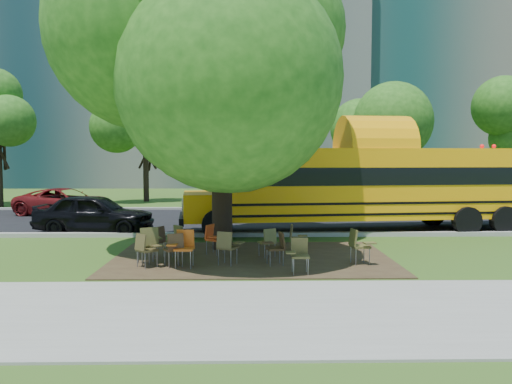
{
  "coord_description": "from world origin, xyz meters",
  "views": [
    {
      "loc": [
        0.89,
        -13.06,
        2.58
      ],
      "look_at": [
        1.18,
        3.47,
        1.42
      ],
      "focal_mm": 35.0,
      "sensor_mm": 36.0,
      "label": 1
    }
  ],
  "objects_px": {
    "chair_3": "(184,245)",
    "chair_9": "(175,237)",
    "chair_11": "(269,240)",
    "chair_5": "(299,252)",
    "school_bus": "(370,184)",
    "bg_car_red": "(66,202)",
    "chair_8": "(157,238)",
    "chair_0": "(149,241)",
    "chair_1": "(146,247)",
    "chair_7": "(359,243)",
    "black_car": "(95,214)",
    "main_tree": "(221,62)",
    "chair_2": "(175,246)",
    "chair_12": "(296,236)",
    "chair_6": "(277,245)",
    "chair_4": "(228,245)"
  },
  "relations": [
    {
      "from": "chair_2",
      "to": "chair_0",
      "type": "bearing_deg",
      "value": 130.5
    },
    {
      "from": "chair_2",
      "to": "chair_1",
      "type": "bearing_deg",
      "value": 162.92
    },
    {
      "from": "school_bus",
      "to": "chair_0",
      "type": "xyz_separation_m",
      "value": [
        -6.57,
        -5.26,
        -1.08
      ]
    },
    {
      "from": "main_tree",
      "to": "chair_1",
      "type": "relative_size",
      "value": 10.64
    },
    {
      "from": "chair_4",
      "to": "chair_11",
      "type": "relative_size",
      "value": 1.09
    },
    {
      "from": "chair_0",
      "to": "chair_3",
      "type": "height_order",
      "value": "chair_0"
    },
    {
      "from": "chair_3",
      "to": "chair_9",
      "type": "height_order",
      "value": "chair_3"
    },
    {
      "from": "chair_8",
      "to": "chair_12",
      "type": "bearing_deg",
      "value": -50.01
    },
    {
      "from": "chair_3",
      "to": "chair_11",
      "type": "xyz_separation_m",
      "value": [
        2.03,
        1.12,
        -0.07
      ]
    },
    {
      "from": "chair_3",
      "to": "chair_5",
      "type": "bearing_deg",
      "value": 168.13
    },
    {
      "from": "chair_11",
      "to": "bg_car_red",
      "type": "relative_size",
      "value": 0.18
    },
    {
      "from": "main_tree",
      "to": "chair_1",
      "type": "height_order",
      "value": "main_tree"
    },
    {
      "from": "chair_2",
      "to": "bg_car_red",
      "type": "bearing_deg",
      "value": 94.48
    },
    {
      "from": "school_bus",
      "to": "chair_7",
      "type": "relative_size",
      "value": 13.75
    },
    {
      "from": "black_car",
      "to": "chair_12",
      "type": "bearing_deg",
      "value": -113.91
    },
    {
      "from": "chair_5",
      "to": "chair_1",
      "type": "bearing_deg",
      "value": -9.81
    },
    {
      "from": "chair_4",
      "to": "bg_car_red",
      "type": "height_order",
      "value": "bg_car_red"
    },
    {
      "from": "chair_5",
      "to": "chair_8",
      "type": "bearing_deg",
      "value": -27.66
    },
    {
      "from": "school_bus",
      "to": "chair_4",
      "type": "distance_m",
      "value": 7.25
    },
    {
      "from": "chair_7",
      "to": "chair_8",
      "type": "xyz_separation_m",
      "value": [
        -4.95,
        0.91,
        -0.03
      ]
    },
    {
      "from": "chair_4",
      "to": "chair_6",
      "type": "relative_size",
      "value": 1.04
    },
    {
      "from": "chair_2",
      "to": "chair_9",
      "type": "relative_size",
      "value": 1.03
    },
    {
      "from": "chair_11",
      "to": "chair_3",
      "type": "bearing_deg",
      "value": -178.81
    },
    {
      "from": "chair_1",
      "to": "chair_9",
      "type": "xyz_separation_m",
      "value": [
        0.45,
        1.48,
        -0.01
      ]
    },
    {
      "from": "chair_9",
      "to": "black_car",
      "type": "height_order",
      "value": "black_car"
    },
    {
      "from": "chair_12",
      "to": "black_car",
      "type": "height_order",
      "value": "black_car"
    },
    {
      "from": "chair_0",
      "to": "chair_2",
      "type": "bearing_deg",
      "value": -49.45
    },
    {
      "from": "chair_4",
      "to": "chair_6",
      "type": "bearing_deg",
      "value": 25.42
    },
    {
      "from": "chair_5",
      "to": "black_car",
      "type": "bearing_deg",
      "value": -43.68
    },
    {
      "from": "chair_7",
      "to": "black_car",
      "type": "xyz_separation_m",
      "value": [
        -7.82,
        5.16,
        0.14
      ]
    },
    {
      "from": "chair_1",
      "to": "chair_3",
      "type": "xyz_separation_m",
      "value": [
        0.86,
        0.08,
        0.04
      ]
    },
    {
      "from": "chair_0",
      "to": "chair_7",
      "type": "relative_size",
      "value": 1.07
    },
    {
      "from": "chair_2",
      "to": "bg_car_red",
      "type": "xyz_separation_m",
      "value": [
        -6.32,
        10.47,
        0.1
      ]
    },
    {
      "from": "chair_2",
      "to": "chair_11",
      "type": "xyz_separation_m",
      "value": [
        2.23,
        1.09,
        -0.03
      ]
    },
    {
      "from": "chair_11",
      "to": "bg_car_red",
      "type": "height_order",
      "value": "bg_car_red"
    },
    {
      "from": "chair_5",
      "to": "chair_9",
      "type": "distance_m",
      "value": 3.68
    },
    {
      "from": "black_car",
      "to": "bg_car_red",
      "type": "bearing_deg",
      "value": 34.39
    },
    {
      "from": "chair_3",
      "to": "bg_car_red",
      "type": "bearing_deg",
      "value": -55.1
    },
    {
      "from": "chair_0",
      "to": "chair_1",
      "type": "xyz_separation_m",
      "value": [
        -0.0,
        -0.39,
        -0.07
      ]
    },
    {
      "from": "chair_6",
      "to": "chair_1",
      "type": "bearing_deg",
      "value": 83.9
    },
    {
      "from": "chair_1",
      "to": "chair_6",
      "type": "relative_size",
      "value": 1.02
    },
    {
      "from": "school_bus",
      "to": "chair_11",
      "type": "height_order",
      "value": "school_bus"
    },
    {
      "from": "chair_1",
      "to": "black_car",
      "type": "xyz_separation_m",
      "value": [
        -2.83,
        5.46,
        0.16
      ]
    },
    {
      "from": "chair_8",
      "to": "chair_12",
      "type": "relative_size",
      "value": 1.07
    },
    {
      "from": "chair_1",
      "to": "chair_0",
      "type": "bearing_deg",
      "value": 134.45
    },
    {
      "from": "main_tree",
      "to": "chair_2",
      "type": "bearing_deg",
      "value": -113.44
    },
    {
      "from": "chair_7",
      "to": "school_bus",
      "type": "bearing_deg",
      "value": 154.43
    },
    {
      "from": "chair_3",
      "to": "chair_8",
      "type": "height_order",
      "value": "chair_3"
    },
    {
      "from": "chair_9",
      "to": "chair_11",
      "type": "xyz_separation_m",
      "value": [
        2.44,
        -0.28,
        -0.02
      ]
    },
    {
      "from": "school_bus",
      "to": "chair_3",
      "type": "height_order",
      "value": "school_bus"
    }
  ]
}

